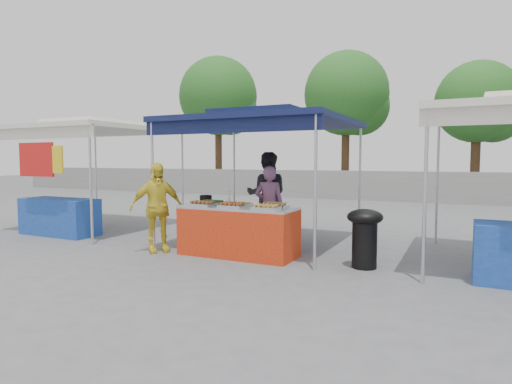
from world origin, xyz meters
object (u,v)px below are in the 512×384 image
at_px(cooking_pot, 206,199).
at_px(customer_person, 157,208).
at_px(helper_man, 267,195).
at_px(vendor_woman, 269,206).
at_px(vendor_table, 238,231).
at_px(wok_burner, 365,233).

relative_size(cooking_pot, customer_person, 0.14).
relative_size(helper_man, customer_person, 1.13).
relative_size(vendor_woman, customer_person, 0.96).
height_order(vendor_table, wok_burner, wok_burner).
distance_m(cooking_pot, customer_person, 0.93).
distance_m(vendor_woman, customer_person, 2.08).
relative_size(vendor_table, wok_burner, 2.20).
distance_m(cooking_pot, wok_burner, 3.04).
relative_size(cooking_pot, vendor_woman, 0.15).
relative_size(wok_burner, helper_man, 0.50).
distance_m(helper_man, customer_person, 2.50).
bearing_deg(vendor_woman, cooking_pot, 19.19).
height_order(cooking_pot, vendor_woman, vendor_woman).
xyz_separation_m(wok_burner, vendor_woman, (-1.97, 0.87, 0.23)).
bearing_deg(vendor_table, customer_person, -165.81).
bearing_deg(wok_burner, vendor_woman, 159.80).
height_order(cooking_pot, customer_person, customer_person).
bearing_deg(cooking_pot, wok_burner, -4.89).
relative_size(vendor_table, helper_man, 1.11).
bearing_deg(customer_person, wok_burner, -44.50).
bearing_deg(vendor_table, cooking_pot, 158.12).
xyz_separation_m(helper_man, customer_person, (-1.15, -2.22, -0.11)).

